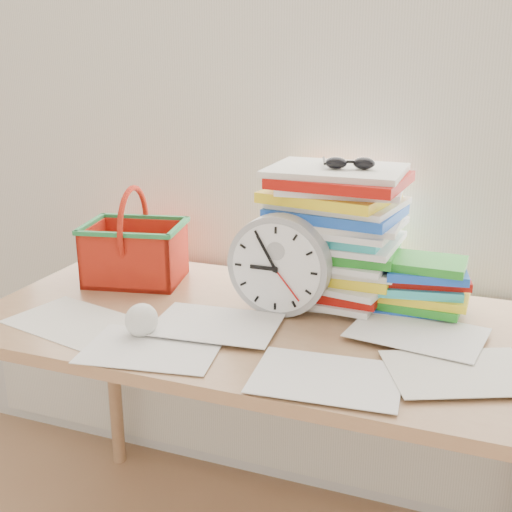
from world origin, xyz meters
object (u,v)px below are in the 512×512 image
at_px(paper_stack, 334,235).
at_px(basket, 134,235).
at_px(clock, 279,265).
at_px(book_stack, 423,286).
at_px(desk, 265,349).

distance_m(paper_stack, basket, 0.56).
relative_size(clock, book_stack, 1.03).
bearing_deg(clock, desk, -108.40).
relative_size(desk, book_stack, 5.72).
bearing_deg(clock, book_stack, 21.08).
bearing_deg(clock, paper_stack, 56.88).
bearing_deg(basket, paper_stack, -5.98).
distance_m(desk, basket, 0.51).
bearing_deg(desk, paper_stack, 60.35).
relative_size(clock, basket, 0.95).
bearing_deg(desk, clock, 71.60).
xyz_separation_m(paper_stack, clock, (-0.10, -0.15, -0.05)).
distance_m(clock, book_stack, 0.36).
xyz_separation_m(clock, book_stack, (0.33, 0.13, -0.05)).
height_order(desk, clock, clock).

